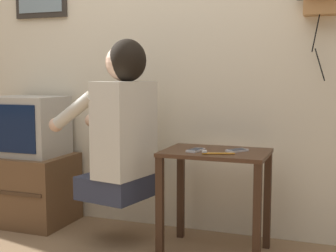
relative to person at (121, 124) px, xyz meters
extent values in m
cube|color=beige|center=(0.14, 0.44, 0.54)|extent=(6.80, 0.05, 2.55)
cube|color=#422819|center=(0.57, 0.06, -0.15)|extent=(0.59, 0.41, 0.02)
cube|color=#382215|center=(0.30, -0.13, -0.45)|extent=(0.04, 0.04, 0.58)
cube|color=#382215|center=(0.84, -0.13, -0.45)|extent=(0.04, 0.04, 0.58)
cube|color=#382215|center=(0.30, 0.24, -0.45)|extent=(0.04, 0.04, 0.58)
cube|color=#382215|center=(0.84, 0.24, -0.45)|extent=(0.04, 0.04, 0.58)
cube|color=#2D3347|center=(-0.04, 0.01, -0.38)|extent=(0.42, 0.42, 0.14)
cube|color=beige|center=(0.03, -0.01, -0.03)|extent=(0.29, 0.41, 0.57)
sphere|color=#DBAD8E|center=(0.03, -0.01, 0.36)|extent=(0.22, 0.22, 0.22)
ellipsoid|color=black|center=(0.05, -0.01, 0.37)|extent=(0.26, 0.26, 0.25)
cylinder|color=beige|center=(-0.25, -0.11, 0.08)|extent=(0.34, 0.14, 0.24)
cylinder|color=beige|center=(-0.19, 0.20, 0.08)|extent=(0.34, 0.14, 0.24)
sphere|color=#DBAD8E|center=(-0.39, -0.08, -0.01)|extent=(0.09, 0.09, 0.09)
sphere|color=#DBAD8E|center=(-0.33, 0.23, -0.01)|extent=(0.09, 0.09, 0.09)
cube|color=brown|center=(-0.83, 0.17, -0.50)|extent=(0.65, 0.45, 0.47)
cube|color=#432E1C|center=(-0.83, -0.06, -0.48)|extent=(0.58, 0.01, 0.02)
cube|color=#ADA89E|center=(-0.80, 0.18, -0.06)|extent=(0.48, 0.37, 0.40)
cube|color=#0C1938|center=(-0.80, -0.01, -0.06)|extent=(0.39, 0.01, 0.32)
cylinder|color=black|center=(1.07, 0.34, 0.53)|extent=(0.04, 0.04, 0.22)
cylinder|color=black|center=(1.10, 0.35, 0.35)|extent=(0.07, 0.06, 0.19)
cube|color=silver|center=(0.46, 0.00, -0.13)|extent=(0.08, 0.13, 0.01)
cube|color=black|center=(0.46, 0.00, -0.13)|extent=(0.07, 0.11, 0.00)
cube|color=silver|center=(0.68, 0.08, -0.13)|extent=(0.12, 0.14, 0.01)
cube|color=black|center=(0.68, 0.08, -0.13)|extent=(0.10, 0.11, 0.00)
cylinder|color=orange|center=(0.61, -0.06, -0.13)|extent=(0.17, 0.07, 0.01)
cube|color=white|center=(0.54, -0.08, -0.12)|extent=(0.03, 0.02, 0.01)
camera|label=1|loc=(1.22, -2.49, 0.29)|focal=50.00mm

